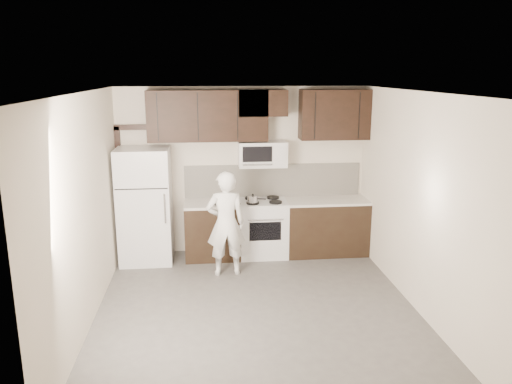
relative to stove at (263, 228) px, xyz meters
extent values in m
plane|color=#4D4B48|center=(-0.30, -1.94, -0.46)|extent=(4.50, 4.50, 0.00)
plane|color=beige|center=(-0.30, 0.31, 0.89)|extent=(4.00, 0.00, 4.00)
plane|color=white|center=(-0.30, -1.94, 2.24)|extent=(4.50, 4.50, 0.00)
cube|color=black|center=(-0.81, 0.00, -0.03)|extent=(0.87, 0.62, 0.87)
cube|color=black|center=(1.04, 0.00, -0.03)|extent=(1.32, 0.62, 0.87)
cube|color=silver|center=(-0.81, 0.00, 0.43)|extent=(0.87, 0.64, 0.04)
cube|color=silver|center=(1.04, 0.00, 0.43)|extent=(1.32, 0.64, 0.04)
cube|color=silver|center=(0.00, 0.00, -0.02)|extent=(0.76, 0.62, 0.89)
cube|color=silver|center=(0.00, 0.00, 0.44)|extent=(0.76, 0.62, 0.02)
cube|color=black|center=(0.00, -0.30, 0.04)|extent=(0.50, 0.01, 0.30)
cylinder|color=silver|center=(0.00, -0.34, 0.24)|extent=(0.55, 0.02, 0.02)
cylinder|color=black|center=(-0.18, -0.15, 0.46)|extent=(0.20, 0.20, 0.03)
cylinder|color=black|center=(0.18, -0.15, 0.46)|extent=(0.20, 0.20, 0.03)
cylinder|color=black|center=(-0.18, 0.15, 0.46)|extent=(0.20, 0.20, 0.03)
cylinder|color=black|center=(0.18, 0.15, 0.46)|extent=(0.20, 0.20, 0.03)
cube|color=silver|center=(0.20, 0.30, 0.72)|extent=(2.90, 0.02, 0.54)
cube|color=black|center=(-0.85, 0.14, 1.80)|extent=(1.85, 0.35, 0.78)
cube|color=black|center=(1.15, 0.14, 1.80)|extent=(1.10, 0.35, 0.78)
cube|color=black|center=(0.00, 0.14, 1.99)|extent=(0.76, 0.35, 0.40)
cube|color=silver|center=(0.00, 0.12, 1.19)|extent=(0.76, 0.38, 0.40)
cube|color=black|center=(-0.10, -0.07, 1.22)|extent=(0.46, 0.01, 0.24)
cube|color=silver|center=(0.26, -0.07, 1.22)|extent=(0.18, 0.01, 0.24)
cylinder|color=silver|center=(-0.10, -0.10, 1.06)|extent=(0.46, 0.02, 0.02)
cube|color=silver|center=(-1.85, -0.05, 0.44)|extent=(0.80, 0.72, 1.80)
cube|color=black|center=(-1.85, -0.41, 0.79)|extent=(0.77, 0.01, 0.02)
cylinder|color=silver|center=(-1.52, -0.44, 0.49)|extent=(0.03, 0.03, 0.45)
cube|color=black|center=(-2.26, 0.27, 0.59)|extent=(0.08, 0.08, 2.10)
cube|color=black|center=(-2.05, 0.27, 1.62)|extent=(0.50, 0.08, 0.08)
cylinder|color=silver|center=(-0.18, -0.15, 0.51)|extent=(0.17, 0.17, 0.13)
sphere|color=black|center=(-0.18, -0.15, 0.60)|extent=(0.04, 0.04, 0.04)
cylinder|color=black|center=(-0.06, -0.19, 0.53)|extent=(0.16, 0.07, 0.02)
cube|color=black|center=(-0.59, -0.10, 0.46)|extent=(0.44, 0.38, 0.02)
cylinder|color=beige|center=(-0.59, -0.10, 0.48)|extent=(0.32, 0.32, 0.02)
imported|color=white|center=(-0.63, -0.72, 0.32)|extent=(0.59, 0.41, 1.56)
camera|label=1|loc=(-0.91, -7.65, 2.48)|focal=35.00mm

